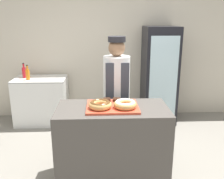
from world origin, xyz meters
The scene contains 13 objects.
ground_plane centered at (0.00, 0.00, 0.00)m, with size 14.00×14.00×0.00m, color gray.
wall_back centered at (0.00, 2.13, 1.35)m, with size 8.00×0.06×2.70m.
display_counter centered at (0.00, 0.00, 0.45)m, with size 1.24×0.63×0.90m.
serving_tray centered at (0.00, 0.00, 0.91)m, with size 0.56×0.45×0.02m.
donut_chocolate_glaze centered at (-0.13, -0.07, 0.97)m, with size 0.25×0.25×0.08m.
donut_light_glaze centered at (0.13, -0.07, 0.97)m, with size 0.25×0.25×0.08m.
brownie_back_left centered at (-0.06, 0.16, 0.94)m, with size 0.08×0.08×0.03m.
brownie_back_right centered at (0.06, 0.16, 0.94)m, with size 0.08×0.08×0.03m.
baker_person centered at (0.08, 0.60, 0.87)m, with size 0.35×0.35×1.63m.
beverage_fridge centered at (0.92, 1.75, 0.86)m, with size 0.57×0.64×1.72m.
chest_freezer centered at (-1.21, 1.76, 0.42)m, with size 0.90×0.60×0.83m.
bottle_red centered at (-1.49, 1.80, 0.93)m, with size 0.07×0.07×0.26m.
bottle_orange centered at (-1.38, 1.65, 0.93)m, with size 0.07×0.07×0.26m.
Camera 1 is at (-0.11, -2.58, 1.85)m, focal length 40.00 mm.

